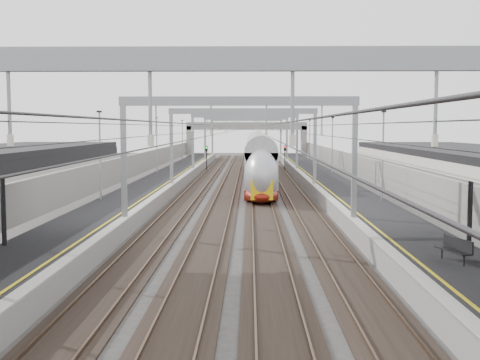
{
  "coord_description": "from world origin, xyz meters",
  "views": [
    {
      "loc": [
        0.61,
        -10.73,
        5.92
      ],
      "look_at": [
        0.0,
        26.17,
        2.69
      ],
      "focal_mm": 45.0,
      "sensor_mm": 36.0,
      "label": 1
    }
  ],
  "objects_px": {
    "train": "(258,162)",
    "bench": "(455,248)",
    "signal_green": "(207,154)",
    "overbridge": "(247,131)"
  },
  "relations": [
    {
      "from": "train",
      "to": "signal_green",
      "type": "xyz_separation_m",
      "value": [
        -6.7,
        13.39,
        0.34
      ]
    },
    {
      "from": "train",
      "to": "bench",
      "type": "bearing_deg",
      "value": -81.63
    },
    {
      "from": "train",
      "to": "signal_green",
      "type": "height_order",
      "value": "train"
    },
    {
      "from": "bench",
      "to": "signal_green",
      "type": "relative_size",
      "value": 0.51
    },
    {
      "from": "overbridge",
      "to": "signal_green",
      "type": "distance_m",
      "value": 30.94
    },
    {
      "from": "overbridge",
      "to": "train",
      "type": "bearing_deg",
      "value": -88.04
    },
    {
      "from": "train",
      "to": "signal_green",
      "type": "bearing_deg",
      "value": 116.58
    },
    {
      "from": "overbridge",
      "to": "bench",
      "type": "relative_size",
      "value": 12.3
    },
    {
      "from": "overbridge",
      "to": "signal_green",
      "type": "xyz_separation_m",
      "value": [
        -5.2,
        -30.36,
        -2.89
      ]
    },
    {
      "from": "bench",
      "to": "train",
      "type": "bearing_deg",
      "value": 98.37
    }
  ]
}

